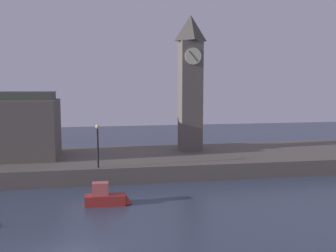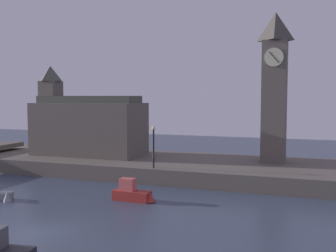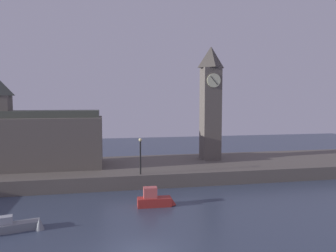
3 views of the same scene
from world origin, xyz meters
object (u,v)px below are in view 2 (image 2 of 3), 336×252
boat_dinghy_red (134,193)px  parliament_hall (86,125)px  clock_tower (275,86)px  streetlamp (154,142)px

boat_dinghy_red → parliament_hall: bearing=133.8°
parliament_hall → boat_dinghy_red: size_ratio=3.54×
clock_tower → parliament_hall: bearing=-176.1°
parliament_hall → streetlamp: 12.04m
boat_dinghy_red → clock_tower: bearing=54.6°
parliament_hall → clock_tower: bearing=3.9°
boat_dinghy_red → streetlamp: bearing=97.0°
streetlamp → boat_dinghy_red: bearing=-83.0°
clock_tower → parliament_hall: size_ratio=1.21×
clock_tower → streetlamp: size_ratio=3.84×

